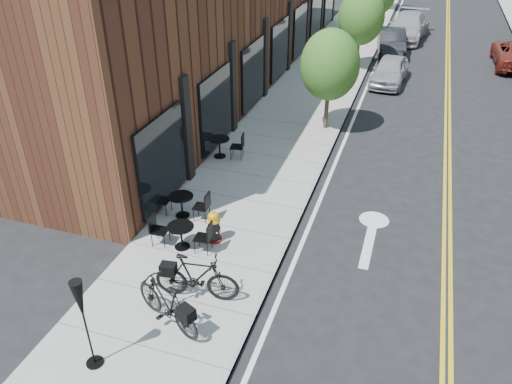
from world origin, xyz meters
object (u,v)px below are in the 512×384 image
(patio_umbrella, at_px, (81,307))
(fire_hydrant, at_px, (214,227))
(bicycle_left, at_px, (167,303))
(bistro_set_a, at_px, (181,233))
(bistro_set_b, at_px, (182,203))
(parked_car_b, at_px, (391,42))
(bistro_set_c, at_px, (219,145))
(parked_car_a, at_px, (390,71))
(bicycle_right, at_px, (197,277))
(parked_car_c, at_px, (407,27))

(patio_umbrella, bearing_deg, fire_hydrant, 81.18)
(bicycle_left, relative_size, bistro_set_a, 1.20)
(bistro_set_b, relative_size, parked_car_b, 0.39)
(fire_hydrant, distance_m, bistro_set_a, 0.88)
(bistro_set_b, bearing_deg, patio_umbrella, -85.29)
(bistro_set_c, xyz_separation_m, parked_car_a, (4.81, 10.10, 0.07))
(fire_hydrant, xyz_separation_m, parked_car_a, (3.12, 14.68, 0.09))
(bistro_set_c, bearing_deg, patio_umbrella, -92.95)
(bistro_set_b, height_order, bistro_set_c, bistro_set_c)
(parked_car_a, bearing_deg, bistro_set_b, -103.71)
(parked_car_b, bearing_deg, patio_umbrella, -105.58)
(bicycle_right, xyz_separation_m, bistro_set_a, (-1.16, 1.59, -0.15))
(bistro_set_c, height_order, parked_car_a, parked_car_a)
(fire_hydrant, bearing_deg, parked_car_b, 77.25)
(bicycle_right, distance_m, parked_car_a, 17.02)
(fire_hydrant, distance_m, bicycle_right, 2.19)
(fire_hydrant, bearing_deg, parked_car_a, 72.99)
(bistro_set_c, bearing_deg, fire_hydrant, -78.97)
(bistro_set_a, xyz_separation_m, bistro_set_c, (-1.00, 5.13, 0.02))
(fire_hydrant, xyz_separation_m, patio_umbrella, (-0.70, -4.49, 1.08))
(bistro_set_a, xyz_separation_m, patio_umbrella, (-0.01, -3.95, 1.08))
(bistro_set_a, height_order, patio_umbrella, patio_umbrella)
(bicycle_right, bearing_deg, patio_umbrella, 145.35)
(fire_hydrant, height_order, parked_car_a, parked_car_a)
(bicycle_left, relative_size, bistro_set_c, 1.14)
(parked_car_a, relative_size, parked_car_b, 0.91)
(bistro_set_c, bearing_deg, bicycle_right, -81.37)
(bistro_set_c, relative_size, parked_car_a, 0.45)
(parked_car_b, bearing_deg, fire_hydrant, -105.38)
(fire_hydrant, xyz_separation_m, parked_car_c, (3.34, 23.65, 0.23))
(bicycle_right, distance_m, bistro_set_b, 3.43)
(bicycle_right, bearing_deg, parked_car_b, -14.11)
(fire_hydrant, bearing_deg, bicycle_right, -82.57)
(bistro_set_c, height_order, patio_umbrella, patio_umbrella)
(parked_car_c, bearing_deg, patio_umbrella, -91.98)
(bistro_set_a, height_order, bistro_set_c, bistro_set_c)
(patio_umbrella, distance_m, parked_car_b, 24.69)
(parked_car_b, bearing_deg, parked_car_c, 72.84)
(fire_hydrant, bearing_deg, patio_umbrella, -103.82)
(bicycle_right, xyz_separation_m, parked_car_c, (2.87, 25.79, 0.07))
(fire_hydrant, bearing_deg, bistro_set_b, 144.00)
(patio_umbrella, xyz_separation_m, parked_car_a, (3.82, 19.17, -0.99))
(bicycle_left, height_order, bistro_set_c, bicycle_left)
(bicycle_left, bearing_deg, patio_umbrella, -8.23)
(bicycle_right, height_order, patio_umbrella, patio_umbrella)
(bistro_set_c, distance_m, parked_car_a, 11.18)
(bistro_set_c, bearing_deg, parked_car_a, 55.36)
(parked_car_a, relative_size, parked_car_c, 0.70)
(bicycle_left, height_order, patio_umbrella, patio_umbrella)
(patio_umbrella, xyz_separation_m, parked_car_b, (3.41, 24.44, -0.95))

